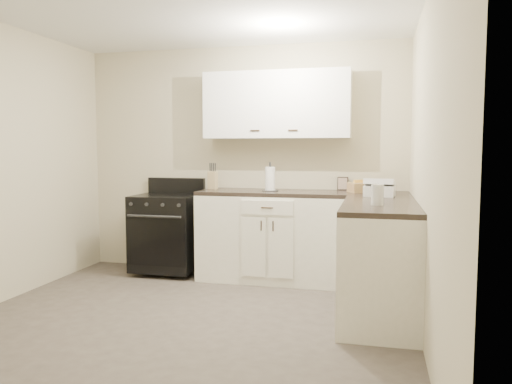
% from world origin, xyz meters
% --- Properties ---
extents(floor, '(3.60, 3.60, 0.00)m').
position_xyz_m(floor, '(0.00, 0.00, 0.00)').
color(floor, '#473F38').
rests_on(floor, ground).
extents(wall_back, '(3.60, 0.00, 3.60)m').
position_xyz_m(wall_back, '(0.00, 1.80, 1.25)').
color(wall_back, beige).
rests_on(wall_back, ground).
extents(wall_right, '(0.00, 3.60, 3.60)m').
position_xyz_m(wall_right, '(1.80, 0.00, 1.25)').
color(wall_right, beige).
rests_on(wall_right, ground).
extents(wall_front, '(3.60, 0.00, 3.60)m').
position_xyz_m(wall_front, '(0.00, -1.80, 1.25)').
color(wall_front, beige).
rests_on(wall_front, ground).
extents(base_cabinets_back, '(1.55, 0.60, 0.90)m').
position_xyz_m(base_cabinets_back, '(0.43, 1.50, 0.45)').
color(base_cabinets_back, white).
rests_on(base_cabinets_back, floor).
extents(base_cabinets_right, '(0.60, 1.90, 0.90)m').
position_xyz_m(base_cabinets_right, '(1.50, 0.85, 0.45)').
color(base_cabinets_right, white).
rests_on(base_cabinets_right, floor).
extents(countertop_back, '(1.55, 0.60, 0.04)m').
position_xyz_m(countertop_back, '(0.43, 1.50, 0.92)').
color(countertop_back, black).
rests_on(countertop_back, base_cabinets_back).
extents(countertop_right, '(0.60, 1.90, 0.04)m').
position_xyz_m(countertop_right, '(1.50, 0.85, 0.92)').
color(countertop_right, black).
rests_on(countertop_right, base_cabinets_right).
extents(upper_cabinets, '(1.55, 0.30, 0.70)m').
position_xyz_m(upper_cabinets, '(0.43, 1.65, 1.84)').
color(upper_cabinets, white).
rests_on(upper_cabinets, wall_back).
extents(stove, '(0.68, 0.58, 0.82)m').
position_xyz_m(stove, '(-0.77, 1.48, 0.46)').
color(stove, black).
rests_on(stove, floor).
extents(knife_block, '(0.10, 0.09, 0.19)m').
position_xyz_m(knife_block, '(-0.27, 1.58, 1.04)').
color(knife_block, tan).
rests_on(knife_block, countertop_back).
extents(paper_towel, '(0.13, 0.13, 0.25)m').
position_xyz_m(paper_towel, '(0.39, 1.47, 1.07)').
color(paper_towel, white).
rests_on(paper_towel, countertop_back).
extents(picture_frame, '(0.11, 0.03, 0.14)m').
position_xyz_m(picture_frame, '(1.12, 1.76, 1.01)').
color(picture_frame, black).
rests_on(picture_frame, countertop_back).
extents(wicker_basket, '(0.34, 0.30, 0.10)m').
position_xyz_m(wicker_basket, '(1.34, 1.57, 0.99)').
color(wicker_basket, '#A77E4E').
rests_on(wicker_basket, countertop_right).
extents(countertop_grill, '(0.30, 0.28, 0.10)m').
position_xyz_m(countertop_grill, '(1.50, 1.16, 0.99)').
color(countertop_grill, white).
rests_on(countertop_grill, countertop_right).
extents(glass_jar, '(0.10, 0.10, 0.16)m').
position_xyz_m(glass_jar, '(1.48, 0.40, 1.02)').
color(glass_jar, silver).
rests_on(glass_jar, countertop_right).
extents(oven_mitt_near, '(0.02, 0.13, 0.23)m').
position_xyz_m(oven_mitt_near, '(1.18, 0.43, 0.43)').
color(oven_mitt_near, black).
rests_on(oven_mitt_near, base_cabinets_right).
extents(oven_mitt_far, '(0.02, 0.14, 0.25)m').
position_xyz_m(oven_mitt_far, '(1.18, 0.54, 0.49)').
color(oven_mitt_far, black).
rests_on(oven_mitt_far, base_cabinets_right).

